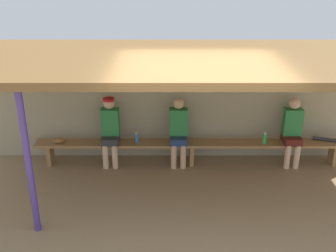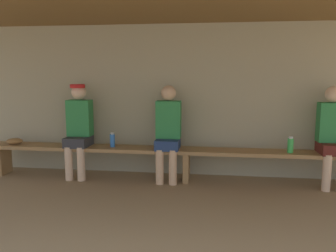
{
  "view_description": "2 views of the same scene",
  "coord_description": "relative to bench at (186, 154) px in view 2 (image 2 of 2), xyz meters",
  "views": [
    {
      "loc": [
        -0.46,
        -5.62,
        3.8
      ],
      "look_at": [
        -0.47,
        1.26,
        0.92
      ],
      "focal_mm": 44.05,
      "sensor_mm": 36.0,
      "label": 1
    },
    {
      "loc": [
        0.38,
        -3.19,
        1.5
      ],
      "look_at": [
        -0.23,
        1.3,
        0.82
      ],
      "focal_mm": 37.39,
      "sensor_mm": 36.0,
      "label": 2
    }
  ],
  "objects": [
    {
      "name": "player_rightmost",
      "position": [
        1.9,
        0.0,
        0.34
      ],
      "size": [
        0.34,
        0.42,
        1.34
      ],
      "color": "#591E19",
      "rests_on": "ground"
    },
    {
      "name": "water_bottle_green",
      "position": [
        -1.06,
        -0.0,
        0.17
      ],
      "size": [
        0.07,
        0.07,
        0.21
      ],
      "color": "blue",
      "rests_on": "bench"
    },
    {
      "name": "dugout_roof",
      "position": [
        0.0,
        -0.85,
        1.87
      ],
      "size": [
        8.0,
        2.8,
        0.12
      ],
      "primitive_type": "cube",
      "color": "brown",
      "rests_on": "back_wall"
    },
    {
      "name": "bench",
      "position": [
        0.0,
        0.0,
        0.0
      ],
      "size": [
        6.0,
        0.36,
        0.46
      ],
      "color": "#9E7547",
      "rests_on": "ground"
    },
    {
      "name": "back_wall",
      "position": [
        0.0,
        0.45,
        0.71
      ],
      "size": [
        8.0,
        0.2,
        2.2
      ],
      "primitive_type": "cube",
      "color": "tan",
      "rests_on": "ground"
    },
    {
      "name": "ground_plane",
      "position": [
        0.0,
        -1.55,
        -0.39
      ],
      "size": [
        24.0,
        24.0,
        0.0
      ],
      "primitive_type": "plane",
      "color": "#937754"
    },
    {
      "name": "player_with_sunglasses",
      "position": [
        -0.26,
        0.0,
        0.34
      ],
      "size": [
        0.34,
        0.42,
        1.34
      ],
      "color": "navy",
      "rests_on": "ground"
    },
    {
      "name": "baseball_glove_tan",
      "position": [
        -2.55,
        -0.01,
        0.12
      ],
      "size": [
        0.26,
        0.21,
        0.09
      ],
      "primitive_type": "ellipsoid",
      "rotation": [
        0.0,
        0.0,
        3.3
      ],
      "color": "olive",
      "rests_on": "bench"
    },
    {
      "name": "water_bottle_clear",
      "position": [
        1.38,
        -0.04,
        0.17
      ],
      "size": [
        0.08,
        0.08,
        0.21
      ],
      "color": "green",
      "rests_on": "bench"
    },
    {
      "name": "player_in_red",
      "position": [
        -1.56,
        0.0,
        0.36
      ],
      "size": [
        0.34,
        0.42,
        1.34
      ],
      "color": "#333338",
      "rests_on": "ground"
    }
  ]
}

